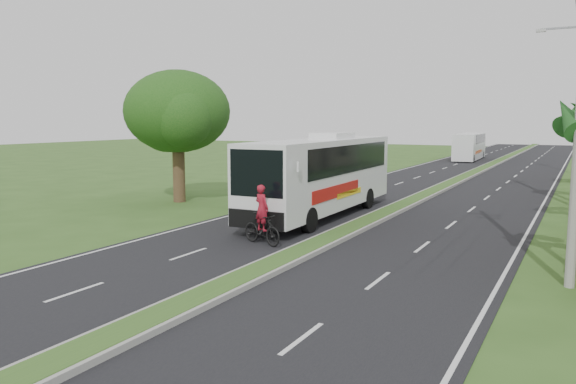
% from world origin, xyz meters
% --- Properties ---
extents(ground, '(180.00, 180.00, 0.00)m').
position_xyz_m(ground, '(0.00, 0.00, 0.00)').
color(ground, '#33541E').
rests_on(ground, ground).
extents(road_asphalt, '(14.00, 160.00, 0.02)m').
position_xyz_m(road_asphalt, '(0.00, 20.00, 0.01)').
color(road_asphalt, black).
rests_on(road_asphalt, ground).
extents(median_strip, '(1.20, 160.00, 0.18)m').
position_xyz_m(median_strip, '(0.00, 20.00, 0.10)').
color(median_strip, gray).
rests_on(median_strip, ground).
extents(lane_edge_left, '(0.12, 160.00, 0.01)m').
position_xyz_m(lane_edge_left, '(-6.70, 20.00, 0.00)').
color(lane_edge_left, silver).
rests_on(lane_edge_left, ground).
extents(lane_edge_right, '(0.12, 160.00, 0.01)m').
position_xyz_m(lane_edge_right, '(6.70, 20.00, 0.00)').
color(lane_edge_right, silver).
rests_on(lane_edge_right, ground).
extents(shade_tree, '(6.30, 6.00, 7.54)m').
position_xyz_m(shade_tree, '(-12.11, 10.02, 5.03)').
color(shade_tree, '#473321').
rests_on(shade_tree, ground).
extents(coach_bus_main, '(2.84, 12.66, 4.08)m').
position_xyz_m(coach_bus_main, '(-2.66, 9.46, 2.24)').
color(coach_bus_main, white).
rests_on(coach_bus_main, ground).
extents(coach_bus_far, '(2.72, 10.72, 3.10)m').
position_xyz_m(coach_bus_far, '(-3.59, 53.10, 1.76)').
color(coach_bus_far, white).
rests_on(coach_bus_far, ground).
extents(motorcyclist, '(2.08, 1.18, 2.31)m').
position_xyz_m(motorcyclist, '(-2.00, 2.54, 0.82)').
color(motorcyclist, black).
rests_on(motorcyclist, ground).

